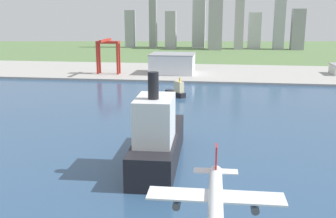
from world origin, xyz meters
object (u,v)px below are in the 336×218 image
object	(u,v)px
port_crane_red	(108,49)
warehouse_main	(172,63)
cargo_ship	(157,139)
airplane_landing	(216,198)
tugboat_small	(177,91)

from	to	relation	value
port_crane_red	warehouse_main	world-z (taller)	port_crane_red
cargo_ship	warehouse_main	xyz separation A→B (m)	(-28.56, 279.49, 0.92)
airplane_landing	cargo_ship	distance (m)	85.51
tugboat_small	warehouse_main	distance (m)	120.63
tugboat_small	port_crane_red	world-z (taller)	port_crane_red
tugboat_small	warehouse_main	world-z (taller)	warehouse_main
cargo_ship	warehouse_main	size ratio (longest dim) A/B	1.48
port_crane_red	airplane_landing	bearing A→B (deg)	-69.28
port_crane_red	warehouse_main	bearing A→B (deg)	12.25
tugboat_small	cargo_ship	distance (m)	161.17
tugboat_small	warehouse_main	bearing A→B (deg)	99.07
port_crane_red	tugboat_small	bearing A→B (deg)	-48.51
tugboat_small	airplane_landing	bearing A→B (deg)	-80.84
tugboat_small	warehouse_main	size ratio (longest dim) A/B	0.40
warehouse_main	tugboat_small	bearing A→B (deg)	-80.93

